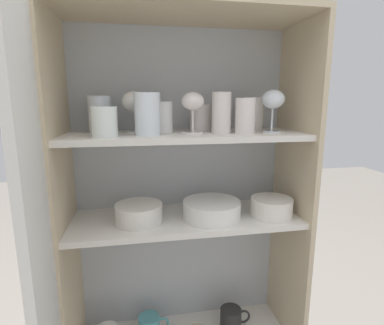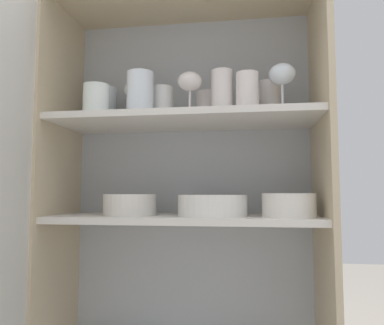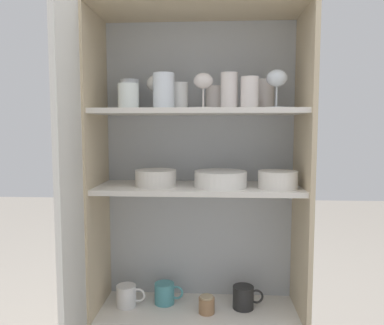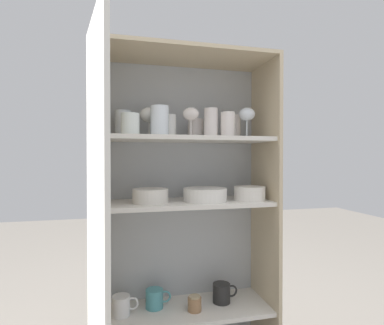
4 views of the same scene
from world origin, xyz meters
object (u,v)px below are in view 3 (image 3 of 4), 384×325
object	(u,v)px
serving_bowl_small	(278,179)
plate_stack_white	(221,179)
storage_jar	(207,305)
coffee_mug_primary	(165,293)
mixing_bowl_large	(156,177)

from	to	relation	value
serving_bowl_small	plate_stack_white	bearing A→B (deg)	174.42
storage_jar	coffee_mug_primary	bearing A→B (deg)	157.97
mixing_bowl_large	storage_jar	xyz separation A→B (m)	(0.20, -0.01, -0.52)
plate_stack_white	serving_bowl_small	size ratio (longest dim) A/B	1.38
plate_stack_white	coffee_mug_primary	size ratio (longest dim) A/B	1.68
mixing_bowl_large	coffee_mug_primary	xyz separation A→B (m)	(0.03, 0.06, -0.51)
coffee_mug_primary	storage_jar	size ratio (longest dim) A/B	1.76
plate_stack_white	mixing_bowl_large	world-z (taller)	mixing_bowl_large
mixing_bowl_large	coffee_mug_primary	distance (m)	0.51
plate_stack_white	mixing_bowl_large	distance (m)	0.26
storage_jar	plate_stack_white	bearing A→B (deg)	5.40
coffee_mug_primary	serving_bowl_small	bearing A→B (deg)	-11.15
plate_stack_white	storage_jar	distance (m)	0.51
plate_stack_white	serving_bowl_small	bearing A→B (deg)	-5.58
serving_bowl_small	storage_jar	distance (m)	0.58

